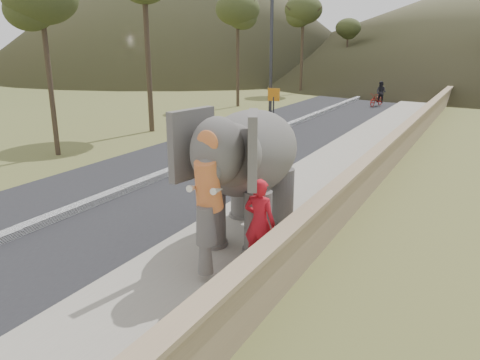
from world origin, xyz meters
name	(u,v)px	position (x,y,z in m)	size (l,w,h in m)	color
ground	(178,293)	(0.00, 0.00, 0.00)	(160.00, 160.00, 0.00)	olive
road	(220,154)	(-5.00, 10.00, 0.01)	(7.00, 120.00, 0.03)	black
median	(220,152)	(-5.00, 10.00, 0.11)	(0.35, 120.00, 0.22)	black
walkway	(337,168)	(0.00, 10.00, 0.07)	(3.00, 120.00, 0.15)	#9E9687
parapet	(384,160)	(1.65, 10.00, 0.55)	(0.30, 120.00, 1.10)	tan
lamppost	(277,34)	(-4.69, 14.89, 4.87)	(1.76, 0.36, 8.00)	#2A2A2E
signboard	(274,104)	(-4.50, 14.18, 1.64)	(0.60, 0.08, 2.40)	#2D2D33
elephant_and_man	(250,171)	(0.02, 2.90, 1.68)	(2.69, 4.50, 3.08)	#66615C
motorcyclist	(378,97)	(-2.62, 28.35, 0.68)	(1.21, 1.84, 1.78)	#99120D
trees	(379,49)	(-2.52, 26.95, 4.01)	(41.92, 41.41, 9.43)	#473828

